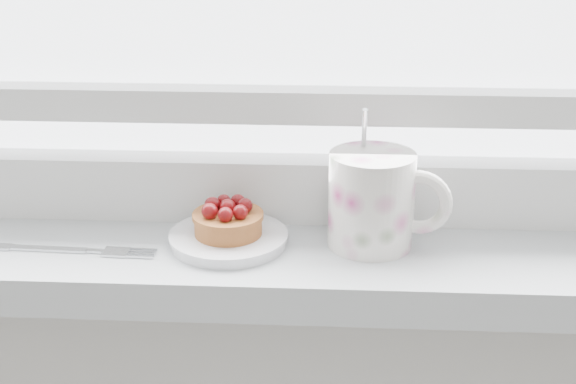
# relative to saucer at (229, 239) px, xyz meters

# --- Properties ---
(saucer) EXTENTS (0.12, 0.12, 0.01)m
(saucer) POSITION_rel_saucer_xyz_m (0.00, 0.00, 0.00)
(saucer) COLOR white
(saucer) RESTS_ON windowsill
(raspberry_tart) EXTENTS (0.07, 0.07, 0.04)m
(raspberry_tart) POSITION_rel_saucer_xyz_m (-0.00, -0.00, 0.02)
(raspberry_tart) COLOR brown
(raspberry_tart) RESTS_ON saucer
(floral_mug) EXTENTS (0.13, 0.10, 0.14)m
(floral_mug) POSITION_rel_saucer_xyz_m (0.15, 0.01, 0.05)
(floral_mug) COLOR white
(floral_mug) RESTS_ON windowsill
(fork) EXTENTS (0.17, 0.02, 0.00)m
(fork) POSITION_rel_saucer_xyz_m (-0.16, -0.03, -0.00)
(fork) COLOR silver
(fork) RESTS_ON windowsill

